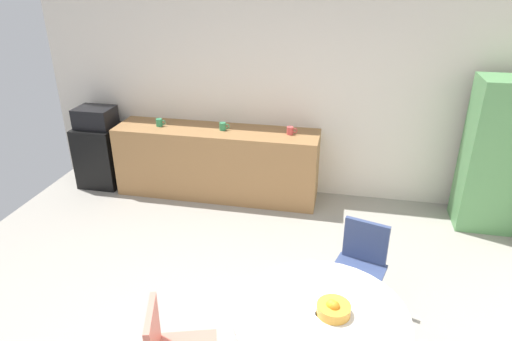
% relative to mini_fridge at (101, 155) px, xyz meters
% --- Properties ---
extents(wall_back, '(6.00, 0.10, 2.60)m').
position_rel_mini_fridge_xyz_m(wall_back, '(2.30, 0.35, 0.89)').
color(wall_back, silver).
rests_on(wall_back, ground_plane).
extents(counter_block, '(2.58, 0.60, 0.90)m').
position_rel_mini_fridge_xyz_m(counter_block, '(1.64, 0.00, 0.04)').
color(counter_block, '#9E7042').
rests_on(counter_block, ground_plane).
extents(mini_fridge, '(0.54, 0.54, 0.82)m').
position_rel_mini_fridge_xyz_m(mini_fridge, '(0.00, 0.00, 0.00)').
color(mini_fridge, black).
rests_on(mini_fridge, ground_plane).
extents(microwave, '(0.48, 0.38, 0.26)m').
position_rel_mini_fridge_xyz_m(microwave, '(0.00, 0.00, 0.54)').
color(microwave, black).
rests_on(microwave, mini_fridge).
extents(locker_cabinet, '(0.60, 0.50, 1.72)m').
position_rel_mini_fridge_xyz_m(locker_cabinet, '(4.85, -0.10, 0.45)').
color(locker_cabinet, '#599959').
rests_on(locker_cabinet, ground_plane).
extents(round_table, '(1.15, 1.15, 0.72)m').
position_rel_mini_fridge_xyz_m(round_table, '(3.17, -2.79, 0.19)').
color(round_table, silver).
rests_on(round_table, ground_plane).
extents(chair_navy, '(0.52, 0.52, 0.83)m').
position_rel_mini_fridge_xyz_m(chair_navy, '(3.45, -1.84, 0.11)').
color(chair_navy, silver).
rests_on(chair_navy, ground_plane).
extents(fruit_bowl, '(0.22, 0.22, 0.11)m').
position_rel_mini_fridge_xyz_m(fruit_bowl, '(3.24, -2.77, 0.35)').
color(fruit_bowl, gold).
rests_on(fruit_bowl, round_table).
extents(mug_white, '(0.13, 0.08, 0.09)m').
position_rel_mini_fridge_xyz_m(mug_white, '(0.90, -0.02, 0.54)').
color(mug_white, '#338C59').
rests_on(mug_white, counter_block).
extents(mug_green, '(0.13, 0.08, 0.09)m').
position_rel_mini_fridge_xyz_m(mug_green, '(1.74, 0.00, 0.54)').
color(mug_green, '#338C59').
rests_on(mug_green, counter_block).
extents(mug_red, '(0.13, 0.08, 0.09)m').
position_rel_mini_fridge_xyz_m(mug_red, '(2.58, 0.02, 0.54)').
color(mug_red, '#D84C4C').
rests_on(mug_red, counter_block).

